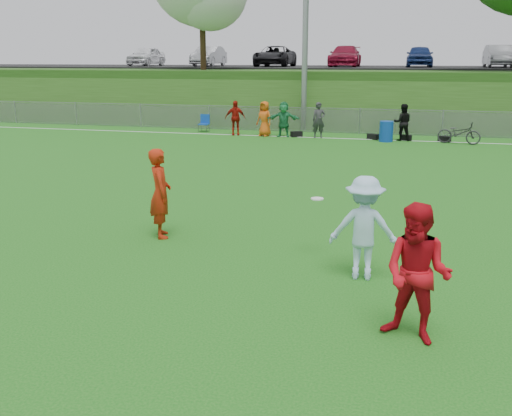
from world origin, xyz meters
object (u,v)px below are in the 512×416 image
(player_red_center, at_px, (417,274))
(player_blue, at_px, (364,228))
(player_red_left, at_px, (160,193))
(bicycle, at_px, (459,133))
(recycling_bin, at_px, (386,131))
(frisbee, at_px, (317,199))

(player_red_center, distance_m, player_blue, 2.31)
(player_red_center, bearing_deg, player_red_left, 167.50)
(player_red_center, height_order, player_blue, player_red_center)
(player_red_left, distance_m, player_blue, 4.59)
(player_red_left, height_order, bicycle, player_red_left)
(player_blue, bearing_deg, recycling_bin, -91.66)
(player_blue, height_order, bicycle, player_blue)
(player_red_center, distance_m, frisbee, 3.59)
(frisbee, xyz_separation_m, recycling_bin, (0.88, 16.29, -0.69))
(bicycle, bearing_deg, recycling_bin, 104.97)
(player_blue, bearing_deg, player_red_left, -19.29)
(recycling_bin, bearing_deg, bicycle, 0.93)
(bicycle, bearing_deg, player_blue, -176.17)
(player_red_left, xyz_separation_m, player_blue, (4.38, -1.37, -0.05))
(frisbee, bearing_deg, player_red_left, 172.85)
(bicycle, bearing_deg, player_red_center, -172.62)
(recycling_bin, relative_size, bicycle, 0.50)
(player_red_left, bearing_deg, bicycle, -53.30)
(player_red_left, bearing_deg, recycling_bin, -43.29)
(player_red_left, bearing_deg, frisbee, -125.22)
(frisbee, xyz_separation_m, bicycle, (4.07, 16.34, -0.66))
(player_red_left, height_order, player_red_center, player_red_center)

